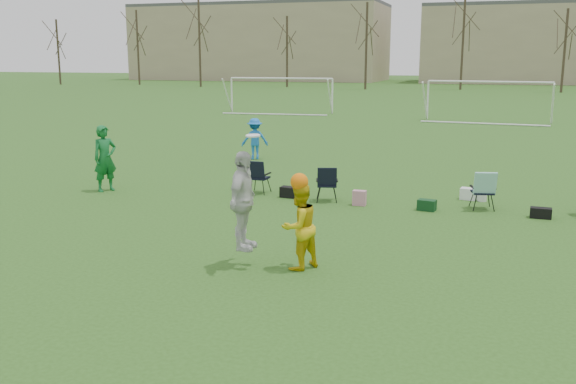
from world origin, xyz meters
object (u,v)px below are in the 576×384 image
at_px(fielder_green_near, 105,158).
at_px(center_contest, 269,212).
at_px(goal_left, 281,85).
at_px(fielder_blue, 255,139).
at_px(goal_mid, 489,90).

distance_m(fielder_green_near, center_contest, 8.63).
bearing_deg(goal_left, fielder_blue, -78.89).
height_order(goal_left, goal_mid, same).
distance_m(center_contest, goal_mid, 30.48).
height_order(fielder_green_near, goal_mid, goal_mid).
bearing_deg(goal_left, goal_mid, -13.13).
xyz_separation_m(fielder_green_near, fielder_blue, (1.99, 6.97, -0.18)).
bearing_deg(goal_left, fielder_green_near, -86.93).
relative_size(fielder_green_near, goal_mid, 0.26).
bearing_deg(fielder_blue, goal_mid, -142.92).
relative_size(fielder_blue, goal_left, 0.21).
xyz_separation_m(fielder_blue, goal_left, (-5.84, 20.23, 1.13)).
distance_m(center_contest, goal_left, 34.08).
distance_m(fielder_blue, goal_left, 21.09).
distance_m(goal_left, goal_mid, 14.14).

